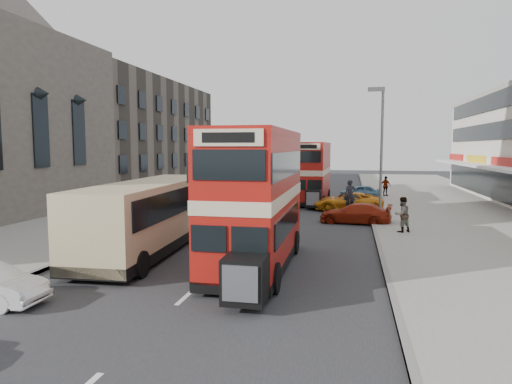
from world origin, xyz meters
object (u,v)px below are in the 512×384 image
Objects in this scene: car_right_a at (355,213)px; cyclist at (350,203)px; bus_main at (256,199)px; pedestrian_far at (385,186)px; coach at (150,213)px; bus_second at (312,172)px; car_right_b at (348,202)px; pedestrian_near at (402,214)px; street_lamp at (380,143)px; car_right_c at (360,192)px.

cyclist reaches higher than car_right_a.
pedestrian_far is (6.45, 25.71, -1.57)m from bus_main.
bus_main is 11.68m from car_right_a.
bus_main is 14.96m from cyclist.
coach is 15.22m from cyclist.
bus_second reaches higher than cyclist.
car_right_a is 15.08m from pedestrian_far.
pedestrian_near is (2.78, -8.25, 0.40)m from car_right_b.
bus_main reaches higher than pedestrian_near.
street_lamp is 13.71m from bus_main.
bus_main is 0.84× the size of coach.
car_right_c is at bearing 80.85° from cyclist.
bus_second is 0.81× the size of coach.
car_right_b is at bearing -10.29° from car_right_c.
cyclist is (-3.06, -11.26, -0.24)m from pedestrian_far.
bus_second is 4.67× the size of pedestrian_near.
car_right_b reaches higher than car_right_c.
car_right_c is 2.00× the size of pedestrian_far.
bus_second is at bearing -153.42° from car_right_a.
street_lamp is at bearing 122.71° from bus_second.
bus_main is 26.56m from pedestrian_far.
street_lamp reaches higher than bus_second.
bus_second is 13.87m from pedestrian_near.
pedestrian_far is (6.09, 5.32, -1.45)m from bus_second.
bus_second is at bearing -48.36° from car_right_c.
coach reaches higher than car_right_a.
car_right_c is at bearing -171.42° from pedestrian_far.
street_lamp is 1.67× the size of car_right_b.
cyclist is at bearing -103.51° from bus_main.
car_right_a is 2.26× the size of pedestrian_near.
car_right_c is 2.69m from pedestrian_far.
car_right_b is at bearing -103.99° from pedestrian_near.
coach is 3.01× the size of car_right_c.
coach is 5.79× the size of pedestrian_near.
cyclist is at bearing -167.51° from car_right_a.
car_right_c is at bearing -133.24° from bus_second.
bus_main is at bearing 90.45° from bus_second.
street_lamp reaches higher than car_right_b.
bus_second is at bearing 70.97° from coach.
street_lamp reaches higher than bus_main.
bus_main is 1.05× the size of bus_second.
street_lamp is at bearing 0.84° from car_right_c.
pedestrian_far is (2.23, 1.43, 0.43)m from car_right_c.
car_right_b is at bearing 117.93° from street_lamp.
car_right_b is at bearing 90.12° from cyclist.
cyclist is (0.13, -1.61, 0.12)m from car_right_b.
coach is at bearing -133.68° from street_lamp.
pedestrian_near is at bearing 19.12° from car_right_b.
coach is at bearing -20.17° from bus_main.
pedestrian_near reaches higher than pedestrian_far.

